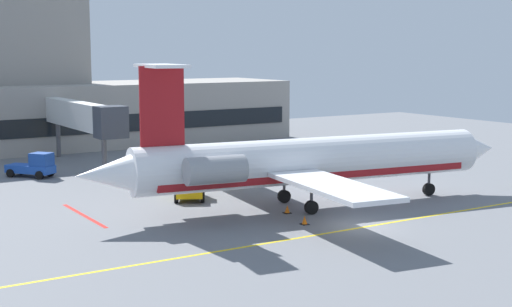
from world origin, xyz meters
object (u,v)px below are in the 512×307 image
at_px(regional_jet, 306,161).
at_px(baggage_tug, 34,166).
at_px(pushback_tractor, 190,186).
at_px(belt_loader, 187,167).

relative_size(regional_jet, baggage_tug, 7.55).
height_order(baggage_tug, pushback_tractor, baggage_tug).
xyz_separation_m(regional_jet, pushback_tractor, (-5.24, 6.86, -2.25)).
bearing_deg(belt_loader, regional_jet, -83.65).
distance_m(regional_jet, baggage_tug, 25.07).
height_order(regional_jet, belt_loader, regional_jet).
bearing_deg(regional_jet, baggage_tug, 119.10).
height_order(regional_jet, baggage_tug, regional_jet).
xyz_separation_m(regional_jet, baggage_tug, (-12.14, 21.82, -2.22)).
relative_size(baggage_tug, pushback_tractor, 1.08).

